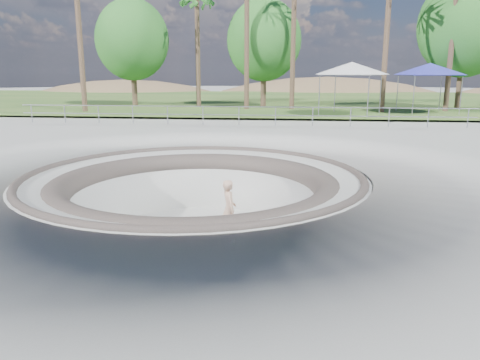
{
  "coord_description": "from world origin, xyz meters",
  "views": [
    {
      "loc": [
        2.89,
        -13.54,
        3.08
      ],
      "look_at": [
        1.39,
        -0.03,
        -0.1
      ],
      "focal_mm": 35.0,
      "sensor_mm": 36.0,
      "label": 1
    }
  ],
  "objects": [
    {
      "name": "skateboard",
      "position": [
        1.1,
        -0.34,
        -1.83
      ],
      "size": [
        0.82,
        0.27,
        0.08
      ],
      "color": "olive",
      "rests_on": "ground"
    },
    {
      "name": "canopy_white",
      "position": [
        6.65,
        18.0,
        3.22
      ],
      "size": [
        6.1,
        6.1,
        3.35
      ],
      "color": "gray",
      "rests_on": "ground"
    },
    {
      "name": "safety_railing",
      "position": [
        0.0,
        12.0,
        0.69
      ],
      "size": [
        25.0,
        0.06,
        1.03
      ],
      "color": "gray",
      "rests_on": "ground"
    },
    {
      "name": "skater",
      "position": [
        1.1,
        -0.34,
        -0.93
      ],
      "size": [
        0.63,
        0.76,
        1.78
      ],
      "primitive_type": "imported",
      "rotation": [
        0.0,
        0.0,
        1.93
      ],
      "color": "tan",
      "rests_on": "skateboard"
    },
    {
      "name": "bushy_tree_mid",
      "position": [
        0.54,
        24.72,
        5.41
      ],
      "size": [
        5.86,
        5.33,
        8.45
      ],
      "color": "brown",
      "rests_on": "ground"
    },
    {
      "name": "distant_hills",
      "position": [
        3.78,
        57.17,
        -7.02
      ],
      "size": [
        103.2,
        45.0,
        28.6
      ],
      "color": "brown",
      "rests_on": "ground"
    },
    {
      "name": "bushy_tree_right",
      "position": [
        15.3,
        23.68,
        6.26
      ],
      "size": [
        6.8,
        6.18,
        9.8
      ],
      "color": "brown",
      "rests_on": "ground"
    },
    {
      "name": "palm_b",
      "position": [
        -4.53,
        23.57,
        8.34
      ],
      "size": [
        2.6,
        2.6,
        9.49
      ],
      "color": "brown",
      "rests_on": "ground"
    },
    {
      "name": "grass_strip",
      "position": [
        0.0,
        34.0,
        0.22
      ],
      "size": [
        180.0,
        36.0,
        0.12
      ],
      "color": "#315823",
      "rests_on": "ground"
    },
    {
      "name": "ground",
      "position": [
        0.0,
        0.0,
        0.0
      ],
      "size": [
        180.0,
        180.0,
        0.0
      ],
      "primitive_type": "plane",
      "color": "#ADADA8",
      "rests_on": "ground"
    },
    {
      "name": "bushy_tree_left",
      "position": [
        -10.2,
        24.82,
        5.52
      ],
      "size": [
        5.98,
        5.43,
        8.62
      ],
      "color": "brown",
      "rests_on": "ground"
    },
    {
      "name": "skate_bowl",
      "position": [
        0.0,
        0.0,
        -1.83
      ],
      "size": [
        14.0,
        14.0,
        4.1
      ],
      "color": "#ADADA8",
      "rests_on": "ground"
    },
    {
      "name": "canopy_blue",
      "position": [
        12.04,
        19.95,
        3.18
      ],
      "size": [
        6.51,
        6.51,
        3.31
      ],
      "color": "gray",
      "rests_on": "ground"
    }
  ]
}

